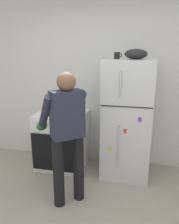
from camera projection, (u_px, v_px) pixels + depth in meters
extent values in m
cube|color=silver|center=(104.00, 81.00, 3.52)|extent=(6.00, 0.10, 2.70)
cube|color=silver|center=(127.00, 119.00, 3.21)|extent=(0.68, 0.68, 1.70)
cube|color=black|center=(126.00, 107.00, 2.81)|extent=(0.67, 0.01, 0.01)
cylinder|color=#B7B7BC|center=(118.00, 147.00, 2.96)|extent=(0.02, 0.02, 0.62)
cylinder|color=#B7B7BC|center=(120.00, 84.00, 2.73)|extent=(0.02, 0.02, 0.32)
cube|color=yellow|center=(110.00, 149.00, 3.01)|extent=(0.04, 0.01, 0.06)
cube|color=red|center=(125.00, 131.00, 2.90)|extent=(0.04, 0.01, 0.06)
cube|color=purple|center=(140.00, 120.00, 2.82)|extent=(0.04, 0.01, 0.06)
cube|color=white|center=(62.00, 139.00, 3.53)|extent=(0.76, 0.64, 0.89)
cube|color=black|center=(55.00, 152.00, 3.24)|extent=(0.53, 0.01, 0.32)
cylinder|color=black|center=(47.00, 115.00, 3.31)|extent=(0.17, 0.17, 0.01)
cylinder|color=black|center=(70.00, 116.00, 3.24)|extent=(0.17, 0.17, 0.01)
cylinder|color=black|center=(54.00, 110.00, 3.58)|extent=(0.17, 0.17, 0.01)
cylinder|color=black|center=(75.00, 111.00, 3.51)|extent=(0.17, 0.17, 0.01)
cylinder|color=silver|center=(37.00, 122.00, 3.17)|extent=(0.04, 0.03, 0.04)
cylinder|color=silver|center=(48.00, 123.00, 3.13)|extent=(0.04, 0.03, 0.04)
cylinder|color=silver|center=(60.00, 124.00, 3.09)|extent=(0.04, 0.03, 0.04)
cylinder|color=silver|center=(71.00, 125.00, 3.06)|extent=(0.04, 0.03, 0.04)
cube|color=black|center=(55.00, 153.00, 3.24)|extent=(0.72, 0.03, 0.57)
cylinder|color=black|center=(58.00, 173.00, 2.59)|extent=(0.13, 0.13, 0.86)
cylinder|color=black|center=(79.00, 168.00, 2.71)|extent=(0.13, 0.13, 0.86)
cube|color=#23283D|center=(67.00, 114.00, 2.46)|extent=(0.40, 0.38, 0.54)
sphere|color=brown|center=(66.00, 82.00, 2.36)|extent=(0.21, 0.21, 0.21)
sphere|color=#363636|center=(66.00, 85.00, 2.37)|extent=(0.15, 0.15, 0.15)
cylinder|color=#23283D|center=(45.00, 113.00, 2.52)|extent=(0.34, 0.38, 0.49)
cylinder|color=#23283D|center=(77.00, 109.00, 2.70)|extent=(0.34, 0.38, 0.49)
ellipsoid|color=#1E5123|center=(42.00, 126.00, 2.73)|extent=(0.12, 0.18, 0.10)
ellipsoid|color=#1E5123|center=(72.00, 121.00, 2.91)|extent=(0.12, 0.18, 0.10)
cylinder|color=#19479E|center=(70.00, 110.00, 3.31)|extent=(0.27, 0.27, 0.12)
cube|color=black|center=(60.00, 107.00, 3.33)|extent=(0.05, 0.03, 0.02)
cube|color=black|center=(80.00, 108.00, 3.27)|extent=(0.05, 0.03, 0.02)
cylinder|color=black|center=(117.00, 55.00, 3.05)|extent=(0.08, 0.08, 0.10)
torus|color=black|center=(120.00, 55.00, 3.04)|extent=(0.06, 0.01, 0.06)
ellipsoid|color=black|center=(136.00, 54.00, 2.95)|extent=(0.31, 0.31, 0.14)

